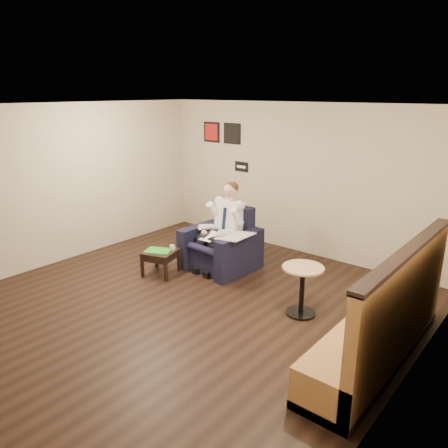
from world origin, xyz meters
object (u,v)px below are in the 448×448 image
Objects in this scene: armchair at (220,239)px; seated_man at (215,231)px; side_table at (161,262)px; smartphone at (167,248)px; green_folder at (158,251)px; coffee_mug at (172,248)px; banquette at (379,304)px; cafe_table at (302,291)px.

seated_man is at bearing -90.00° from armchair.
side_table is at bearing -123.63° from armchair.
seated_man reaches higher than smartphone.
green_folder is at bearing -123.73° from armchair.
green_folder is at bearing -129.33° from side_table.
armchair is 0.24m from seated_man.
coffee_mug is at bearing 50.67° from side_table.
side_table is (-0.61, -0.71, -0.51)m from seated_man.
banquette reaches higher than cafe_table.
smartphone is at bearing 179.87° from coffee_mug.
armchair is 0.75× the size of seated_man.
armchair is 3.26m from banquette.
cafe_table is at bearing 3.05° from coffee_mug.
coffee_mug reaches higher than smartphone.
coffee_mug is at bearing -122.84° from armchair.
side_table is (-0.61, -0.84, -0.32)m from armchair.
green_folder is (-0.63, -0.73, -0.30)m from seated_man.
smartphone is at bearing 176.02° from banquette.
banquette is at bearing -10.96° from smartphone.
seated_man is 0.52× the size of banquette.
banquette reaches higher than smartphone.
side_table is 0.32m from coffee_mug.
armchair is at bearing 53.90° from green_folder.
cafe_table reaches higher than smartphone.
coffee_mug is 0.68× the size of smartphone.
green_folder is at bearing -103.96° from smartphone.
armchair is at bearing 54.00° from side_table.
cafe_table is (2.42, 0.13, -0.10)m from coffee_mug.
smartphone is 2.55m from cafe_table.
side_table is 0.71× the size of cafe_table.
green_folder is at bearing 178.78° from banquette.
green_folder is 3.21× the size of smartphone.
side_table is 0.21m from green_folder.
green_folder is at bearing -128.23° from seated_man.
armchair is 2.62× the size of green_folder.
side_table is at bearing 178.38° from banquette.
side_table is 0.18× the size of banquette.
cafe_table is (2.55, 0.13, -0.06)m from smartphone.
banquette is (3.73, -0.11, 0.50)m from side_table.
armchair is 12.39× the size of coffee_mug.
smartphone is (0.00, 0.15, 0.21)m from side_table.
armchair is 1.08m from green_folder.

